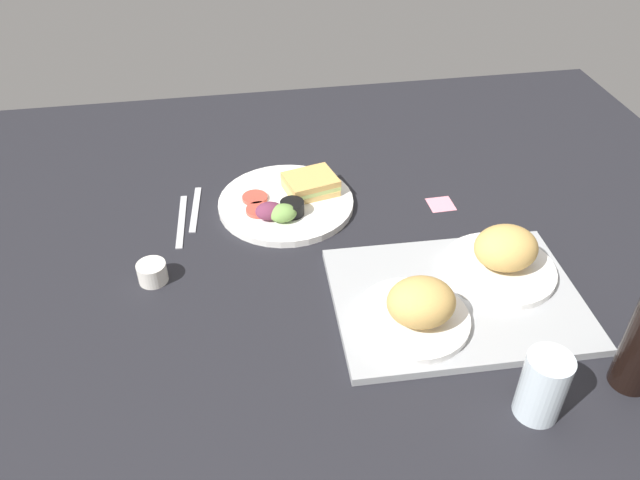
# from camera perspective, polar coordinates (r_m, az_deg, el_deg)

# --- Properties ---
(ground_plane) EXTENTS (1.90, 1.50, 0.03)m
(ground_plane) POSITION_cam_1_polar(r_m,az_deg,el_deg) (1.30, 0.65, -1.00)
(ground_plane) COLOR black
(serving_tray) EXTENTS (0.46, 0.34, 0.02)m
(serving_tray) POSITION_cam_1_polar(r_m,az_deg,el_deg) (1.19, 12.27, -5.24)
(serving_tray) COLOR #9EA0A3
(serving_tray) RESTS_ON ground_plane
(bread_plate_near) EXTENTS (0.21, 0.21, 0.10)m
(bread_plate_near) POSITION_cam_1_polar(r_m,az_deg,el_deg) (1.23, 16.30, -1.42)
(bread_plate_near) COLOR white
(bread_plate_near) RESTS_ON serving_tray
(bread_plate_far) EXTENTS (0.20, 0.20, 0.09)m
(bread_plate_far) POSITION_cam_1_polar(r_m,az_deg,el_deg) (1.09, 8.87, -6.16)
(bread_plate_far) COLOR white
(bread_plate_far) RESTS_ON serving_tray
(plate_with_salad) EXTENTS (0.30, 0.30, 0.05)m
(plate_with_salad) POSITION_cam_1_polar(r_m,az_deg,el_deg) (1.39, -2.84, 3.58)
(plate_with_salad) COLOR white
(plate_with_salad) RESTS_ON ground_plane
(drinking_glass) EXTENTS (0.07, 0.07, 0.12)m
(drinking_glass) POSITION_cam_1_polar(r_m,az_deg,el_deg) (1.01, 19.60, -12.40)
(drinking_glass) COLOR silver
(drinking_glass) RESTS_ON ground_plane
(espresso_cup) EXTENTS (0.06, 0.06, 0.04)m
(espresso_cup) POSITION_cam_1_polar(r_m,az_deg,el_deg) (1.24, -15.00, -2.87)
(espresso_cup) COLOR silver
(espresso_cup) RESTS_ON ground_plane
(fork) EXTENTS (0.03, 0.17, 0.01)m
(fork) POSITION_cam_1_polar(r_m,az_deg,el_deg) (1.42, -11.26, 2.81)
(fork) COLOR #B7B7BC
(fork) RESTS_ON ground_plane
(knife) EXTENTS (0.02, 0.19, 0.01)m
(knife) POSITION_cam_1_polar(r_m,az_deg,el_deg) (1.39, -12.48, 1.73)
(knife) COLOR #B7B7BC
(knife) RESTS_ON ground_plane
(sticky_note) EXTENTS (0.06, 0.06, 0.00)m
(sticky_note) POSITION_cam_1_polar(r_m,az_deg,el_deg) (1.43, 10.92, 3.22)
(sticky_note) COLOR pink
(sticky_note) RESTS_ON ground_plane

